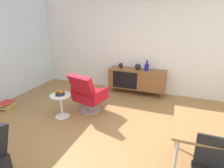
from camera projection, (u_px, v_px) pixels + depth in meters
ground_plane at (108, 140)px, 3.19m from camera, size 8.32×8.32×0.00m
wall_back at (142, 44)px, 4.99m from camera, size 6.80×0.12×2.80m
sideboard at (137, 79)px, 5.06m from camera, size 1.60×0.45×0.72m
vase_cobalt at (121, 65)px, 5.10m from camera, size 0.12×0.12×0.15m
vase_sculptural_dark at (138, 67)px, 4.94m from camera, size 0.16×0.16×0.17m
vase_ceramic_small at (147, 67)px, 4.85m from camera, size 0.12×0.12×0.29m
lounge_chair_red at (88, 93)px, 4.02m from camera, size 0.82×0.78×0.95m
side_table_round at (61, 103)px, 3.87m from camera, size 0.44×0.44×0.52m
fruit_bowl at (60, 93)px, 3.79m from camera, size 0.20×0.20×0.11m
magazine_stack at (6, 105)px, 4.35m from camera, size 0.34×0.41×0.13m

